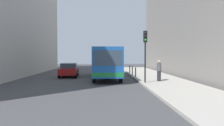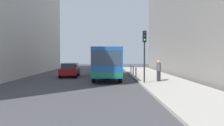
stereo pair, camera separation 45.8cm
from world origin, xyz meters
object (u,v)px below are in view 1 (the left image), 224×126
bus (106,61)px  bollard_far (130,69)px  bollard_mid (132,71)px  bollard_near (136,72)px  car_beside_bus (69,69)px  traffic_light (145,47)px  pedestrian_near_signal (159,71)px

bus → bollard_far: (2.92, 4.25, -1.10)m
bus → bollard_mid: bearing=-149.1°
bollard_mid → bollard_near: bearing=-90.0°
car_beside_bus → bollard_far: bearing=-160.6°
car_beside_bus → bollard_mid: bearing=-179.8°
traffic_light → bollard_far: traffic_light is taller
traffic_light → car_beside_bus: bearing=136.5°
bus → bollard_near: (2.92, -0.68, -1.10)m
pedestrian_near_signal → bus: bearing=55.3°
bus → traffic_light: (3.02, -5.26, 1.28)m
bollard_near → bus: bearing=166.8°
traffic_light → bollard_near: traffic_light is taller
bollard_near → bollard_mid: 2.47m
bollard_near → pedestrian_near_signal: bearing=-68.2°
bollard_far → bus: bearing=-124.5°
traffic_light → bollard_near: (-0.10, 4.58, -2.38)m
bollard_mid → bus: bearing=-148.5°
bollard_mid → pedestrian_near_signal: bearing=-76.6°
bus → bollard_mid: bus is taller
bus → bollard_near: 3.19m
bollard_far → pedestrian_near_signal: size_ratio=0.54×
bus → pedestrian_near_signal: 6.19m
bus → car_beside_bus: bearing=-19.8°
bollard_near → bollard_mid: bearing=90.0°
bus → bollard_near: bus is taller
bollard_mid → traffic_light: bearing=-89.2°
bus → bollard_mid: 3.59m
car_beside_bus → bollard_far: car_beside_bus is taller
car_beside_bus → traffic_light: traffic_light is taller
bollard_far → car_beside_bus: bearing=-157.6°
bollard_near → car_beside_bus: bearing=163.3°
pedestrian_near_signal → traffic_light: bearing=134.8°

